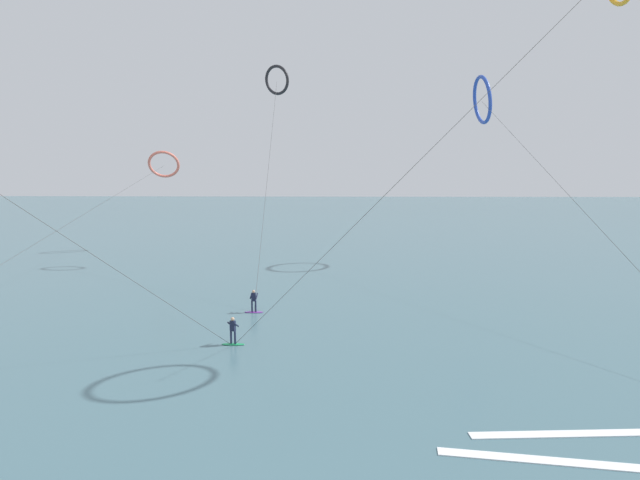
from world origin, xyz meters
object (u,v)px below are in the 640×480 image
Objects in this scene: kite_coral at (164,165)px; kite_charcoal at (277,80)px; kite_cobalt at (482,100)px; surfer_violet at (254,303)px.

kite_charcoal reaches higher than kite_coral.
kite_cobalt is 23.10m from kite_charcoal.
surfer_violet is 36.02m from kite_cobalt.
kite_coral is (-16.80, 29.89, 10.59)m from surfer_violet.
surfer_violet is 0.04× the size of kite_cobalt.
kite_charcoal is at bearing -82.98° from surfer_violet.
kite_coral reaches higher than surfer_violet.
kite_charcoal is (16.22, -8.73, 9.10)m from kite_coral.
kite_cobalt is 40.59m from kite_coral.
surfer_violet is at bearing 109.33° from kite_coral.
surfer_violet is 35.88m from kite_coral.
kite_coral is (-39.21, 7.84, -7.00)m from kite_cobalt.
kite_cobalt reaches higher than kite_coral.
kite_cobalt is at bearing -146.67° from kite_charcoal.
kite_coral is at bearing 2.82° from kite_charcoal.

